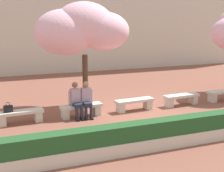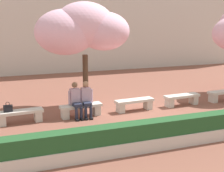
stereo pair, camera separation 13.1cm
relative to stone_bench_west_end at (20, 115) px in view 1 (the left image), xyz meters
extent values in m
plane|color=brown|center=(4.26, 0.00, -0.29)|extent=(100.00, 100.00, 0.00)
cube|color=beige|center=(4.26, 11.42, 3.78)|extent=(28.00, 4.00, 8.14)
cube|color=beige|center=(0.00, 0.00, 0.11)|extent=(1.56, 0.51, 0.10)
cube|color=beige|center=(-0.60, -0.03, -0.12)|extent=(0.26, 0.35, 0.35)
cube|color=beige|center=(0.60, 0.03, -0.12)|extent=(0.26, 0.35, 0.35)
cube|color=beige|center=(2.13, 0.00, 0.11)|extent=(1.56, 0.51, 0.10)
cube|color=beige|center=(1.53, -0.03, -0.12)|extent=(0.26, 0.35, 0.35)
cube|color=beige|center=(2.73, 0.03, -0.12)|extent=(0.26, 0.35, 0.35)
cube|color=beige|center=(4.26, 0.00, 0.11)|extent=(1.56, 0.51, 0.10)
cube|color=beige|center=(3.66, -0.03, -0.12)|extent=(0.26, 0.35, 0.35)
cube|color=beige|center=(4.85, 0.03, -0.12)|extent=(0.26, 0.35, 0.35)
cube|color=beige|center=(6.39, 0.00, 0.11)|extent=(1.56, 0.51, 0.10)
cube|color=beige|center=(5.79, -0.03, -0.12)|extent=(0.26, 0.35, 0.35)
cube|color=beige|center=(6.98, 0.03, -0.12)|extent=(0.26, 0.35, 0.35)
cube|color=beige|center=(8.51, 0.00, 0.11)|extent=(1.56, 0.51, 0.10)
cube|color=beige|center=(7.92, -0.03, -0.12)|extent=(0.26, 0.35, 0.35)
cube|color=black|center=(1.87, -0.43, -0.26)|extent=(0.12, 0.23, 0.06)
cylinder|color=#23283D|center=(1.87, -0.37, -0.05)|extent=(0.10, 0.10, 0.42)
cube|color=black|center=(2.05, -0.41, -0.26)|extent=(0.12, 0.23, 0.06)
cylinder|color=#23283D|center=(2.05, -0.35, -0.05)|extent=(0.10, 0.10, 0.42)
cube|color=#23283D|center=(1.94, -0.18, 0.22)|extent=(0.31, 0.42, 0.12)
cube|color=#B293A8|center=(1.93, 0.04, 0.49)|extent=(0.36, 0.25, 0.54)
sphere|color=brown|center=(1.93, 0.04, 0.89)|extent=(0.21, 0.21, 0.21)
cylinder|color=#B293A8|center=(1.72, 0.00, 0.45)|extent=(0.09, 0.09, 0.50)
cylinder|color=#B293A8|center=(2.14, 0.04, 0.45)|extent=(0.09, 0.09, 0.50)
cube|color=black|center=(2.21, -0.41, -0.26)|extent=(0.12, 0.23, 0.06)
cylinder|color=#23283D|center=(2.21, -0.35, -0.05)|extent=(0.10, 0.10, 0.42)
cube|color=black|center=(2.39, -0.43, -0.26)|extent=(0.12, 0.23, 0.06)
cylinder|color=#23283D|center=(2.39, -0.37, -0.05)|extent=(0.10, 0.10, 0.42)
cube|color=#23283D|center=(2.32, -0.18, 0.22)|extent=(0.31, 0.42, 0.12)
cube|color=#B293A8|center=(2.33, 0.04, 0.49)|extent=(0.36, 0.25, 0.54)
sphere|color=#A37556|center=(2.33, 0.04, 0.89)|extent=(0.21, 0.21, 0.21)
cylinder|color=#B293A8|center=(2.12, 0.04, 0.45)|extent=(0.09, 0.09, 0.50)
cylinder|color=#B293A8|center=(2.54, 0.00, 0.45)|extent=(0.09, 0.09, 0.50)
cube|color=black|center=(-0.38, -0.01, 0.27)|extent=(0.30, 0.14, 0.22)
cube|color=black|center=(-0.38, -0.01, 0.36)|extent=(0.30, 0.15, 0.04)
torus|color=black|center=(-0.38, -0.01, 0.43)|extent=(0.14, 0.02, 0.14)
cylinder|color=#473323|center=(2.72, 1.44, 0.74)|extent=(0.22, 0.22, 2.08)
ellipsoid|color=#EFB7D1|center=(2.72, 1.44, 2.96)|extent=(2.39, 2.13, 1.80)
ellipsoid|color=#EFB7D1|center=(1.98, 1.60, 2.68)|extent=(2.38, 2.43, 1.78)
ellipsoid|color=#EFB7D1|center=(3.46, 1.29, 2.71)|extent=(2.04, 2.12, 1.53)
cube|color=beige|center=(4.26, -3.47, -0.11)|extent=(13.32, 0.50, 0.36)
cube|color=#235128|center=(4.26, -3.47, 0.29)|extent=(13.22, 0.44, 0.44)
camera|label=1|loc=(-0.72, -10.54, 3.20)|focal=50.00mm
camera|label=2|loc=(-0.60, -10.59, 3.20)|focal=50.00mm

